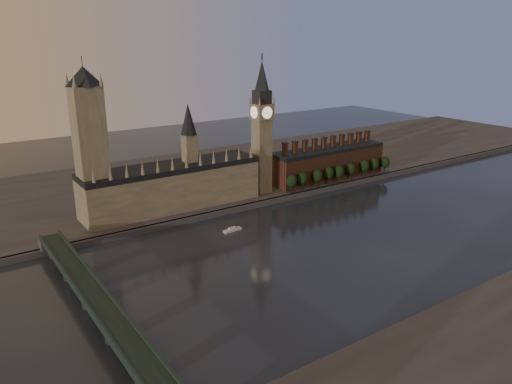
# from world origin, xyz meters

# --- Properties ---
(ground) EXTENTS (900.00, 900.00, 0.00)m
(ground) POSITION_xyz_m (0.00, 0.00, 0.00)
(ground) COLOR black
(ground) RESTS_ON ground
(north_bank) EXTENTS (900.00, 182.00, 4.00)m
(north_bank) POSITION_xyz_m (0.00, 178.04, 2.00)
(north_bank) COLOR #46464B
(north_bank) RESTS_ON ground
(palace_of_westminster) EXTENTS (130.00, 30.30, 74.00)m
(palace_of_westminster) POSITION_xyz_m (-64.41, 114.91, 21.63)
(palace_of_westminster) COLOR gray
(palace_of_westminster) RESTS_ON north_bank
(victoria_tower) EXTENTS (24.00, 24.00, 108.00)m
(victoria_tower) POSITION_xyz_m (-120.00, 115.00, 59.09)
(victoria_tower) COLOR gray
(victoria_tower) RESTS_ON north_bank
(big_ben) EXTENTS (15.00, 15.00, 107.00)m
(big_ben) POSITION_xyz_m (10.00, 110.00, 56.83)
(big_ben) COLOR gray
(big_ben) RESTS_ON north_bank
(chimney_block) EXTENTS (110.00, 25.00, 37.00)m
(chimney_block) POSITION_xyz_m (80.00, 110.00, 17.82)
(chimney_block) COLOR brown
(chimney_block) RESTS_ON north_bank
(embankment_tree_0) EXTENTS (8.60, 8.60, 14.88)m
(embankment_tree_0) POSITION_xyz_m (27.85, 93.91, 13.47)
(embankment_tree_0) COLOR black
(embankment_tree_0) RESTS_ON north_bank
(embankment_tree_1) EXTENTS (8.60, 8.60, 14.88)m
(embankment_tree_1) POSITION_xyz_m (38.90, 94.43, 13.47)
(embankment_tree_1) COLOR black
(embankment_tree_1) RESTS_ON north_bank
(embankment_tree_2) EXTENTS (8.60, 8.60, 14.88)m
(embankment_tree_2) POSITION_xyz_m (54.51, 94.13, 13.47)
(embankment_tree_2) COLOR black
(embankment_tree_2) RESTS_ON north_bank
(embankment_tree_3) EXTENTS (8.60, 8.60, 14.88)m
(embankment_tree_3) POSITION_xyz_m (67.80, 95.05, 13.47)
(embankment_tree_3) COLOR black
(embankment_tree_3) RESTS_ON north_bank
(embankment_tree_4) EXTENTS (8.60, 8.60, 14.88)m
(embankment_tree_4) POSITION_xyz_m (78.13, 93.51, 13.47)
(embankment_tree_4) COLOR black
(embankment_tree_4) RESTS_ON north_bank
(embankment_tree_5) EXTENTS (8.60, 8.60, 14.88)m
(embankment_tree_5) POSITION_xyz_m (92.54, 94.72, 13.47)
(embankment_tree_5) COLOR black
(embankment_tree_5) RESTS_ON north_bank
(embankment_tree_6) EXTENTS (8.60, 8.60, 14.88)m
(embankment_tree_6) POSITION_xyz_m (109.88, 94.87, 13.47)
(embankment_tree_6) COLOR black
(embankment_tree_6) RESTS_ON north_bank
(embankment_tree_7) EXTENTS (8.60, 8.60, 14.88)m
(embankment_tree_7) POSITION_xyz_m (122.47, 95.28, 13.47)
(embankment_tree_7) COLOR black
(embankment_tree_7) RESTS_ON north_bank
(embankment_tree_8) EXTENTS (8.60, 8.60, 14.88)m
(embankment_tree_8) POSITION_xyz_m (135.18, 93.88, 13.47)
(embankment_tree_8) COLOR black
(embankment_tree_8) RESTS_ON north_bank
(westminster_bridge) EXTENTS (14.00, 200.00, 11.55)m
(westminster_bridge) POSITION_xyz_m (-155.00, -2.70, 7.44)
(westminster_bridge) COLOR #1E2E28
(westminster_bridge) RESTS_ON ground
(river_boat) EXTENTS (12.88, 4.24, 2.54)m
(river_boat) POSITION_xyz_m (-48.52, 59.84, 0.97)
(river_boat) COLOR silver
(river_boat) RESTS_ON ground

